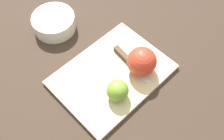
{
  "coord_description": "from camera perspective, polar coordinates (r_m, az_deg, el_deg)",
  "views": [
    {
      "loc": [
        -0.26,
        -0.34,
        0.7
      ],
      "look_at": [
        0.0,
        0.0,
        0.04
      ],
      "focal_mm": 42.0,
      "sensor_mm": 36.0,
      "label": 1
    }
  ],
  "objects": [
    {
      "name": "apple_half_left",
      "position": [
        0.74,
        1.22,
        -4.5
      ],
      "size": [
        0.06,
        0.06,
        0.06
      ],
      "rotation": [
        0.0,
        0.0,
        5.01
      ],
      "color": "olive",
      "rests_on": "cutting_board"
    },
    {
      "name": "knife",
      "position": [
        0.83,
        2.9,
        2.69
      ],
      "size": [
        0.02,
        0.16,
        0.02
      ],
      "rotation": [
        0.0,
        0.0,
        -1.56
      ],
      "color": "silver",
      "rests_on": "cutting_board"
    },
    {
      "name": "cutting_board",
      "position": [
        0.81,
        0.0,
        -1.04
      ],
      "size": [
        0.37,
        0.29,
        0.02
      ],
      "color": "#D1B789",
      "rests_on": "ground_plane"
    },
    {
      "name": "ground_plane",
      "position": [
        0.82,
        0.0,
        -1.32
      ],
      "size": [
        4.0,
        4.0,
        0.0
      ],
      "primitive_type": "plane",
      "color": "#38281E"
    },
    {
      "name": "apple_half_right",
      "position": [
        0.78,
        6.47,
        1.85
      ],
      "size": [
        0.09,
        0.09,
        0.09
      ],
      "rotation": [
        0.0,
        0.0,
        2.2
      ],
      "color": "red",
      "rests_on": "cutting_board"
    },
    {
      "name": "bowl",
      "position": [
        0.94,
        -12.53,
        10.18
      ],
      "size": [
        0.15,
        0.15,
        0.06
      ],
      "color": "silver",
      "rests_on": "ground_plane"
    }
  ]
}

